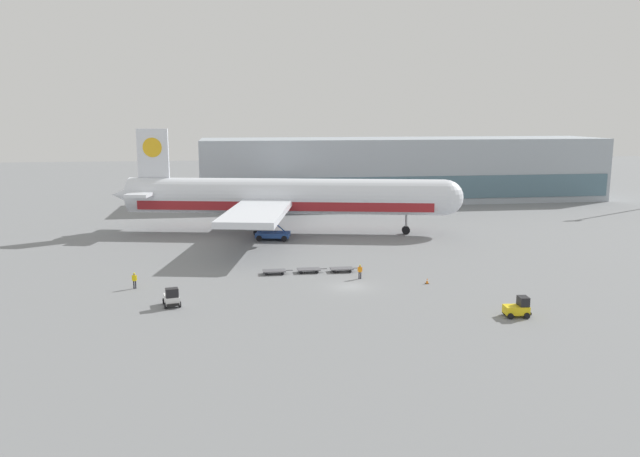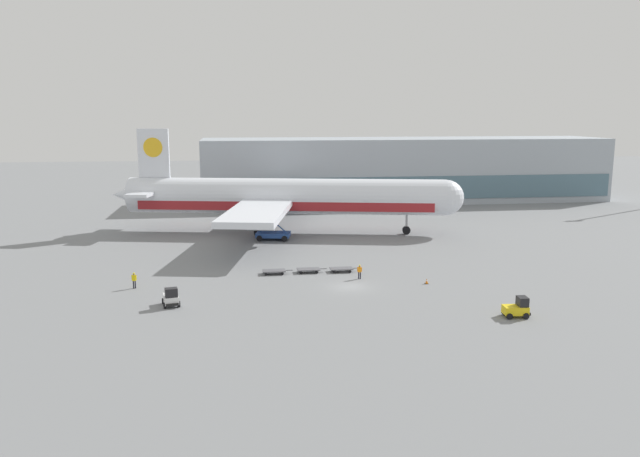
# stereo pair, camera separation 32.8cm
# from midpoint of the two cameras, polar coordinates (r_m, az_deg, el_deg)

# --- Properties ---
(ground_plane) EXTENTS (400.00, 400.00, 0.00)m
(ground_plane) POSITION_cam_midpoint_polar(r_m,az_deg,el_deg) (71.29, 2.87, -5.34)
(ground_plane) COLOR slate
(terminal_building) EXTENTS (90.00, 18.20, 14.00)m
(terminal_building) POSITION_cam_midpoint_polar(r_m,az_deg,el_deg) (142.61, 7.81, 5.37)
(terminal_building) COLOR #9EA8B2
(terminal_building) RESTS_ON ground_plane
(airplane_main) EXTENTS (57.43, 48.62, 17.00)m
(airplane_main) POSITION_cam_midpoint_polar(r_m,az_deg,el_deg) (102.54, -3.48, 2.84)
(airplane_main) COLOR silver
(airplane_main) RESTS_ON ground_plane
(scissor_lift_loader) EXTENTS (5.70, 4.27, 5.27)m
(scissor_lift_loader) POSITION_cam_midpoint_polar(r_m,az_deg,el_deg) (97.43, -4.21, 0.15)
(scissor_lift_loader) COLOR #284C99
(scissor_lift_loader) RESTS_ON ground_plane
(baggage_tug_foreground) EXTENTS (2.05, 2.68, 2.00)m
(baggage_tug_foreground) POSITION_cam_midpoint_polar(r_m,az_deg,el_deg) (65.82, -13.33, -6.17)
(baggage_tug_foreground) COLOR silver
(baggage_tug_foreground) RESTS_ON ground_plane
(baggage_tug_mid) EXTENTS (2.55, 1.80, 2.00)m
(baggage_tug_mid) POSITION_cam_midpoint_polar(r_m,az_deg,el_deg) (63.70, 17.73, -6.95)
(baggage_tug_mid) COLOR yellow
(baggage_tug_mid) RESTS_ON ground_plane
(baggage_dolly_lead) EXTENTS (3.71, 1.52, 0.48)m
(baggage_dolly_lead) POSITION_cam_midpoint_polar(r_m,az_deg,el_deg) (76.81, -4.10, -3.89)
(baggage_dolly_lead) COLOR #56565B
(baggage_dolly_lead) RESTS_ON ground_plane
(baggage_dolly_second) EXTENTS (3.71, 1.52, 0.48)m
(baggage_dolly_second) POSITION_cam_midpoint_polar(r_m,az_deg,el_deg) (77.34, -0.94, -3.77)
(baggage_dolly_second) COLOR #56565B
(baggage_dolly_second) RESTS_ON ground_plane
(baggage_dolly_third) EXTENTS (3.71, 1.52, 0.48)m
(baggage_dolly_third) POSITION_cam_midpoint_polar(r_m,az_deg,el_deg) (77.72, 2.10, -3.70)
(baggage_dolly_third) COLOR #56565B
(baggage_dolly_third) RESTS_ON ground_plane
(ground_crew_near) EXTENTS (0.55, 0.30, 1.72)m
(ground_crew_near) POSITION_cam_midpoint_polar(r_m,az_deg,el_deg) (74.43, 3.77, -3.86)
(ground_crew_near) COLOR black
(ground_crew_near) RESTS_ON ground_plane
(ground_crew_far) EXTENTS (0.57, 0.25, 1.84)m
(ground_crew_far) POSITION_cam_midpoint_polar(r_m,az_deg,el_deg) (73.27, -16.51, -4.44)
(ground_crew_far) COLOR black
(ground_crew_far) RESTS_ON ground_plane
(traffic_cone_near) EXTENTS (0.40, 0.40, 0.66)m
(traffic_cone_near) POSITION_cam_midpoint_polar(r_m,az_deg,el_deg) (73.40, 9.86, -4.76)
(traffic_cone_near) COLOR black
(traffic_cone_near) RESTS_ON ground_plane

